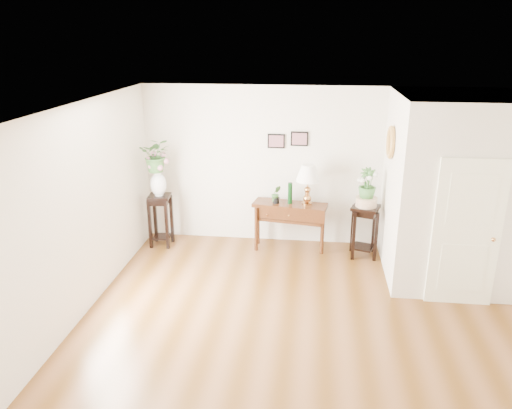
% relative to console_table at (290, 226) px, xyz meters
% --- Properties ---
extents(floor, '(6.00, 5.50, 0.02)m').
position_rel_console_table_xyz_m(floor, '(0.37, -2.37, -0.42)').
color(floor, brown).
rests_on(floor, ground).
extents(ceiling, '(6.00, 5.50, 0.02)m').
position_rel_console_table_xyz_m(ceiling, '(0.37, -2.37, 2.38)').
color(ceiling, white).
rests_on(ceiling, ground).
extents(wall_back, '(6.00, 0.02, 2.80)m').
position_rel_console_table_xyz_m(wall_back, '(0.37, 0.38, 0.98)').
color(wall_back, silver).
rests_on(wall_back, ground).
extents(wall_front, '(6.00, 0.02, 2.80)m').
position_rel_console_table_xyz_m(wall_front, '(0.37, -5.12, 0.98)').
color(wall_front, silver).
rests_on(wall_front, ground).
extents(wall_left, '(0.02, 5.50, 2.80)m').
position_rel_console_table_xyz_m(wall_left, '(-2.63, -2.37, 0.98)').
color(wall_left, silver).
rests_on(wall_left, ground).
extents(partition, '(1.80, 1.95, 2.80)m').
position_rel_console_table_xyz_m(partition, '(2.47, -0.59, 0.98)').
color(partition, silver).
rests_on(partition, floor).
extents(door, '(0.90, 0.05, 2.10)m').
position_rel_console_table_xyz_m(door, '(2.47, -1.59, 0.63)').
color(door, white).
rests_on(door, floor).
extents(art_print_left, '(0.30, 0.02, 0.25)m').
position_rel_console_table_xyz_m(art_print_left, '(-0.28, 0.36, 1.43)').
color(art_print_left, black).
rests_on(art_print_left, wall_back).
extents(art_print_right, '(0.30, 0.02, 0.25)m').
position_rel_console_table_xyz_m(art_print_right, '(0.12, 0.36, 1.48)').
color(art_print_right, black).
rests_on(art_print_right, wall_back).
extents(wall_ornament, '(0.07, 0.51, 0.51)m').
position_rel_console_table_xyz_m(wall_ornament, '(1.53, -0.47, 1.63)').
color(wall_ornament, tan).
rests_on(wall_ornament, partition).
extents(console_table, '(1.31, 0.61, 0.84)m').
position_rel_console_table_xyz_m(console_table, '(0.00, 0.00, 0.00)').
color(console_table, black).
rests_on(console_table, floor).
extents(table_lamp, '(0.50, 0.50, 0.70)m').
position_rel_console_table_xyz_m(table_lamp, '(0.29, 0.00, 0.77)').
color(table_lamp, '#AF7A42').
rests_on(table_lamp, console_table).
extents(green_vase, '(0.08, 0.08, 0.37)m').
position_rel_console_table_xyz_m(green_vase, '(-0.00, 0.00, 0.59)').
color(green_vase, black).
rests_on(green_vase, console_table).
extents(potted_plant, '(0.19, 0.17, 0.30)m').
position_rel_console_table_xyz_m(potted_plant, '(-0.24, 0.00, 0.57)').
color(potted_plant, '#386C31').
rests_on(potted_plant, console_table).
extents(plant_stand_a, '(0.40, 0.40, 0.94)m').
position_rel_console_table_xyz_m(plant_stand_a, '(-2.28, -0.11, 0.05)').
color(plant_stand_a, black).
rests_on(plant_stand_a, floor).
extents(porcelain_vase, '(0.30, 0.30, 0.48)m').
position_rel_console_table_xyz_m(porcelain_vase, '(-2.28, -0.11, 0.74)').
color(porcelain_vase, white).
rests_on(porcelain_vase, plant_stand_a).
extents(lily_arrangement, '(0.60, 0.54, 0.59)m').
position_rel_console_table_xyz_m(lily_arrangement, '(-2.28, -0.11, 1.22)').
color(lily_arrangement, '#386C31').
rests_on(lily_arrangement, porcelain_vase).
extents(plant_stand_b, '(0.53, 0.53, 0.90)m').
position_rel_console_table_xyz_m(plant_stand_b, '(1.27, -0.15, 0.03)').
color(plant_stand_b, black).
rests_on(plant_stand_b, floor).
extents(ceramic_bowl, '(0.42, 0.42, 0.16)m').
position_rel_console_table_xyz_m(ceramic_bowl, '(1.27, -0.15, 0.55)').
color(ceramic_bowl, beige).
rests_on(ceramic_bowl, plant_stand_b).
extents(narcissus, '(0.37, 0.37, 0.53)m').
position_rel_console_table_xyz_m(narcissus, '(1.27, -0.15, 0.86)').
color(narcissus, '#386C31').
rests_on(narcissus, ceramic_bowl).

